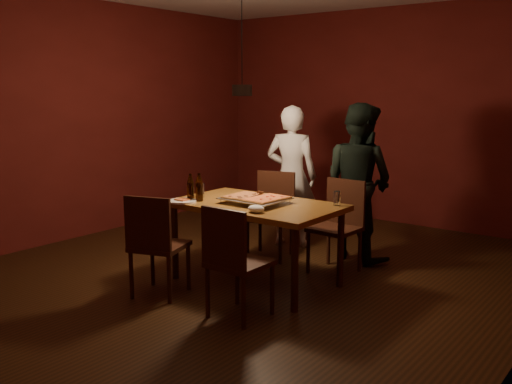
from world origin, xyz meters
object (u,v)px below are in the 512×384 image
Objects in this scene: chair_far_left at (273,206)px; beer_bottle_b at (199,187)px; chair_near_right at (233,253)px; pizza_tray at (255,200)px; beer_bottle_a at (191,187)px; plate_slice at (182,201)px; dining_table at (256,211)px; chair_near_left at (154,236)px; diner_dark at (358,182)px; diner_white at (291,176)px; chair_far_right at (340,217)px; pendant_lamp at (242,89)px.

beer_bottle_b reaches higher than chair_far_left.
chair_near_right is 0.88× the size of pizza_tray.
beer_bottle_a is 0.16m from plate_slice.
dining_table is 2.73× the size of pizza_tray.
beer_bottle_b is at bearing 10.02° from beer_bottle_a.
chair_near_left is 0.66m from beer_bottle_a.
diner_dark is (0.82, 2.09, 0.28)m from chair_near_left.
beer_bottle_b is at bearing 147.74° from chair_near_right.
diner_white is (-0.09, 0.49, 0.26)m from chair_far_left.
dining_table is at bearing 25.07° from beer_bottle_a.
diner_white is at bearing -95.20° from chair_far_left.
beer_bottle_a is at bearing 71.27° from diner_dark.
chair_far_left is 1.63m from chair_near_left.
chair_far_left is 1.07× the size of chair_far_right.
chair_near_right is (0.38, -0.78, -0.14)m from dining_table.
plate_slice is (-0.11, 0.45, 0.22)m from chair_near_left.
pizza_tray is (0.00, -0.01, 0.10)m from dining_table.
chair_far_left is 0.98× the size of chair_near_left.
diner_dark reaches higher than beer_bottle_a.
diner_white reaches higher than beer_bottle_b.
chair_near_left is at bearing 81.02° from diner_dark.
dining_table is 0.92× the size of diner_dark.
diner_dark is 1.64m from pendant_lamp.
chair_far_right is 1.56m from pendant_lamp.
diner_white reaches higher than chair_far_left.
beer_bottle_a is at bearing 88.41° from plate_slice.
pendant_lamp is at bearing 88.70° from chair_far_left.
plate_slice is 1.67m from diner_white.
chair_near_right is at bearing -55.48° from pendant_lamp.
chair_far_right is 1.86× the size of plate_slice.
diner_dark is at bearing 158.37° from diner_white.
chair_near_left is at bearing -118.96° from dining_table.
diner_white is (0.08, 1.67, 0.03)m from plate_slice.
plate_slice is (-0.94, 0.41, 0.22)m from chair_near_right.
chair_near_right reaches higher than plate_slice.
chair_far_right is 1.07m from diner_white.
pendant_lamp is at bearing 48.26° from beer_bottle_b.
pendant_lamp reaches higher than diner_white.
chair_near_right is 1.06m from beer_bottle_b.
chair_far_left reaches higher than plate_slice.
chair_far_left is 1.99× the size of plate_slice.
diner_white reaches higher than chair_near_left.
beer_bottle_b is at bearing 70.30° from chair_far_left.
diner_white is 0.98× the size of diner_dark.
diner_white is at bearing 72.80° from chair_near_left.
pizza_tray is at bearing 86.48° from diner_dark.
chair_far_right is at bearing 162.47° from chair_far_left.
chair_near_left is 0.96m from pizza_tray.
chair_near_right is at bearing -32.60° from beer_bottle_b.
dining_table is 5.76× the size of plate_slice.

